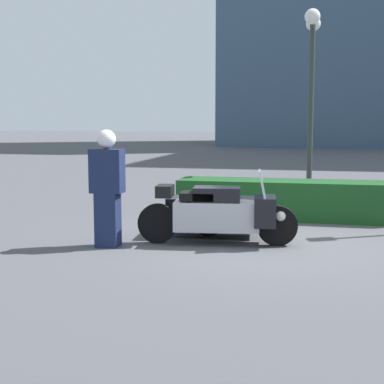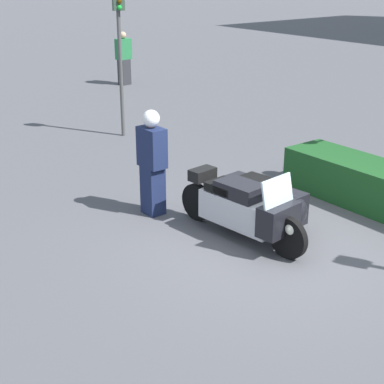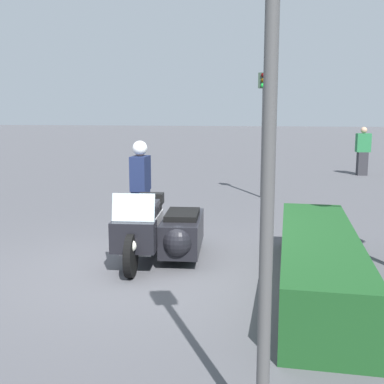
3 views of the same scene
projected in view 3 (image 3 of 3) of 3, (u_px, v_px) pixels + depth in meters
ground_plane at (145, 269)px, 7.05m from camera, size 160.00×160.00×0.00m
police_motorcycle at (162, 230)px, 7.49m from camera, size 2.45×1.28×1.14m
officer_rider at (141, 185)px, 9.09m from camera, size 0.49×0.30×1.76m
hedge_bush_curbside at (318, 262)px, 6.21m from camera, size 4.17×0.94×0.74m
traffic_light_near at (268, 120)px, 3.03m from camera, size 0.22×0.29×3.37m
traffic_light_far at (263, 116)px, 12.71m from camera, size 0.23×0.29×3.31m
pedestrian_bystander at (363, 151)px, 17.63m from camera, size 0.37×0.54×1.77m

